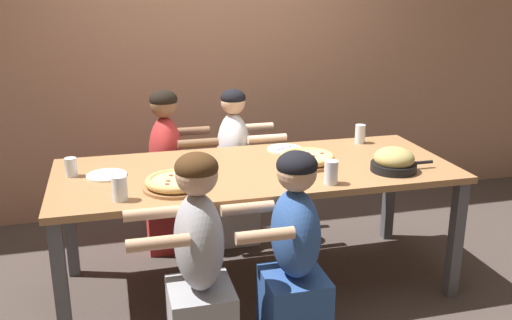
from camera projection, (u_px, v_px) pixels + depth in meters
ground_plane at (256, 284)px, 3.73m from camera, size 18.00×18.00×0.00m
restaurant_back_panel at (211, 19)px, 4.57m from camera, size 10.00×0.06×3.20m
dining_table at (256, 179)px, 3.51m from camera, size 2.42×0.99×0.80m
pizza_board_main at (176, 183)px, 3.13m from camera, size 0.36×0.36×0.07m
pizza_board_second at (307, 158)px, 3.56m from camera, size 0.36×0.36×0.06m
skillet_bowl at (394, 161)px, 3.41m from camera, size 0.40×0.27×0.15m
empty_plate_a at (107, 175)px, 3.33m from camera, size 0.23×0.23×0.02m
empty_plate_b at (285, 149)px, 3.85m from camera, size 0.23×0.23×0.02m
drinking_glass_a at (287, 170)px, 3.31m from camera, size 0.07×0.07×0.10m
drinking_glass_b at (331, 173)px, 3.19m from camera, size 0.08×0.08×0.14m
drinking_glass_c at (71, 168)px, 3.32m from camera, size 0.07×0.07×0.11m
drinking_glass_d at (360, 135)px, 4.00m from camera, size 0.07×0.07×0.13m
drinking_glass_e at (120, 190)px, 2.95m from camera, size 0.08×0.08×0.13m
diner_near_center at (294, 263)px, 2.91m from camera, size 0.51×0.40×1.11m
diner_near_midleft at (199, 272)px, 2.79m from camera, size 0.51×0.40×1.14m
diner_far_midleft at (168, 177)px, 4.11m from camera, size 0.51×0.40×1.18m
diner_far_center at (235, 174)px, 4.23m from camera, size 0.51×0.40×1.16m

